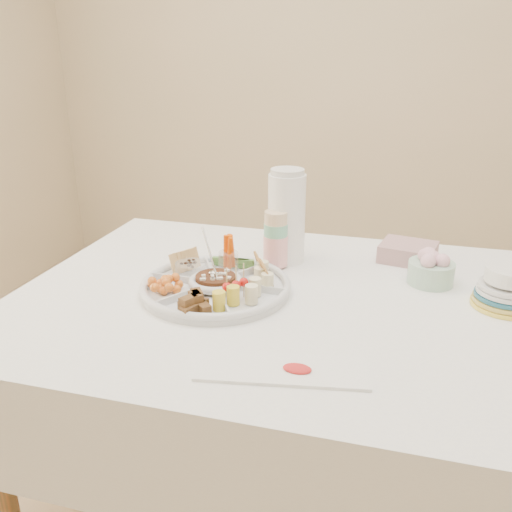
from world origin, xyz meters
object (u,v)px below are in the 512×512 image
(thermos, at_px, (287,215))
(plate_stack, at_px, (507,287))
(dining_table, at_px, (309,423))
(party_tray, at_px, (216,284))

(thermos, relative_size, plate_stack, 1.76)
(thermos, bearing_deg, plate_stack, -15.33)
(plate_stack, bearing_deg, thermos, 164.67)
(thermos, distance_m, plate_stack, 0.61)
(dining_table, xyz_separation_m, party_tray, (-0.25, -0.02, 0.40))
(thermos, height_order, plate_stack, thermos)
(thermos, xyz_separation_m, plate_stack, (0.58, -0.16, -0.09))
(party_tray, relative_size, thermos, 1.36)
(dining_table, distance_m, party_tray, 0.48)
(thermos, bearing_deg, party_tray, -115.20)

